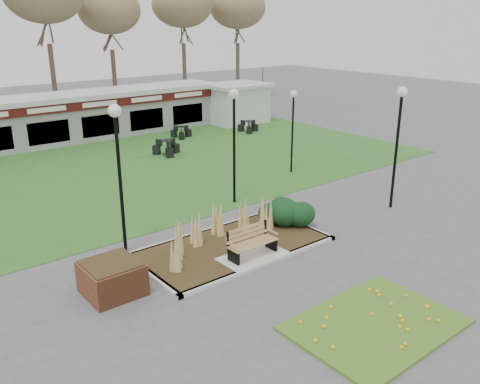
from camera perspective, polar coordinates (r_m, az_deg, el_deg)
ground at (r=16.25m, az=1.79°, el=-7.73°), size 100.00×100.00×0.00m
lawn at (r=25.92m, az=-15.71°, el=1.92°), size 34.00×16.00×0.02m
flower_bed at (r=13.53m, az=14.94°, el=-14.06°), size 4.20×3.00×0.16m
planting_bed at (r=17.78m, az=2.10°, el=-3.99°), size 6.75×3.40×1.27m
park_bench at (r=16.17m, az=1.23°, el=-5.56°), size 1.70×0.66×0.93m
brick_planter at (r=14.71m, az=-14.18°, el=-9.31°), size 1.50×1.50×0.95m
food_pavilion at (r=32.90m, az=-21.59°, el=7.47°), size 24.60×3.40×2.90m
service_hut at (r=37.46m, az=-0.39°, el=10.00°), size 4.40×3.40×2.83m
lamp_post_near_left at (r=16.09m, az=-13.60°, el=4.93°), size 0.40×0.40×4.86m
lamp_post_near_right at (r=20.63m, az=17.45°, el=7.62°), size 0.40×0.40×4.86m
lamp_post_mid_right at (r=20.26m, az=-0.67°, el=7.93°), size 0.39×0.39×4.69m
lamp_post_far_right at (r=24.82m, az=5.98°, el=8.79°), size 0.34×0.34×4.05m
bistro_set_b at (r=28.78m, az=-8.19°, el=4.71°), size 1.50×1.55×0.84m
bistro_set_c at (r=32.88m, az=-6.62°, el=6.50°), size 1.20×1.37×0.73m
bistro_set_d at (r=34.32m, az=0.94°, el=7.16°), size 1.25×1.41×0.75m
patio_umbrella at (r=39.00m, az=2.54°, el=10.76°), size 2.35×2.39×2.72m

